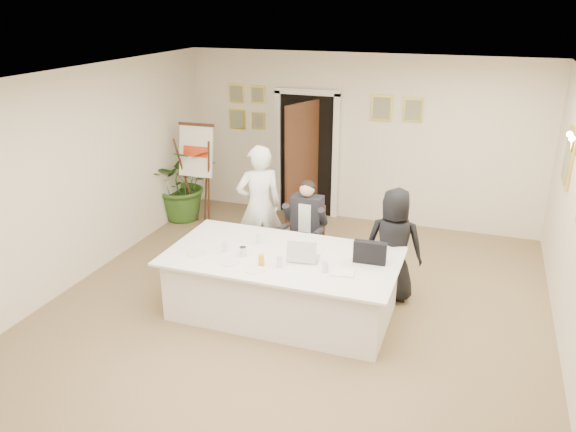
% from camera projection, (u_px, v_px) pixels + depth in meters
% --- Properties ---
extents(floor, '(7.00, 7.00, 0.00)m').
position_uv_depth(floor, '(289.00, 317.00, 6.76)').
color(floor, brown).
rests_on(floor, ground).
extents(ceiling, '(6.00, 7.00, 0.02)m').
position_uv_depth(ceiling, '(290.00, 81.00, 5.75)').
color(ceiling, white).
rests_on(ceiling, wall_back).
extents(wall_back, '(6.00, 0.10, 2.80)m').
position_uv_depth(wall_back, '(359.00, 140.00, 9.34)').
color(wall_back, beige).
rests_on(wall_back, floor).
extents(wall_front, '(6.00, 0.10, 2.80)m').
position_uv_depth(wall_front, '(85.00, 411.00, 3.18)').
color(wall_front, beige).
rests_on(wall_front, floor).
extents(wall_left, '(0.10, 7.00, 2.80)m').
position_uv_depth(wall_left, '(69.00, 181.00, 7.19)').
color(wall_left, beige).
rests_on(wall_left, floor).
extents(doorway, '(1.14, 0.86, 2.20)m').
position_uv_depth(doorway, '(305.00, 158.00, 9.58)').
color(doorway, black).
rests_on(doorway, floor).
extents(pictures_back_wall, '(3.40, 0.06, 0.80)m').
position_uv_depth(pictures_back_wall, '(313.00, 110.00, 9.40)').
color(pictures_back_wall, gold).
rests_on(pictures_back_wall, wall_back).
extents(pictures_right_wall, '(0.06, 2.20, 0.80)m').
position_uv_depth(pictures_right_wall, '(576.00, 175.00, 6.26)').
color(pictures_right_wall, gold).
rests_on(pictures_right_wall, wall_right).
extents(wall_sconce, '(0.20, 0.30, 0.24)m').
position_uv_depth(wall_sconce, '(574.00, 144.00, 6.16)').
color(wall_sconce, gold).
rests_on(wall_sconce, wall_right).
extents(conference_table, '(2.73, 1.45, 0.78)m').
position_uv_depth(conference_table, '(282.00, 284.00, 6.73)').
color(conference_table, white).
rests_on(conference_table, floor).
extents(seated_man, '(0.64, 0.67, 1.34)m').
position_uv_depth(seated_man, '(306.00, 227.00, 7.68)').
color(seated_man, black).
rests_on(seated_man, floor).
extents(flip_chart, '(0.59, 0.38, 1.69)m').
position_uv_depth(flip_chart, '(200.00, 179.00, 9.38)').
color(flip_chart, '#362111').
rests_on(flip_chart, floor).
extents(standing_man, '(0.76, 0.71, 1.75)m').
position_uv_depth(standing_man, '(259.00, 206.00, 7.86)').
color(standing_man, white).
rests_on(standing_man, floor).
extents(standing_woman, '(0.73, 0.49, 1.46)m').
position_uv_depth(standing_woman, '(394.00, 245.00, 6.96)').
color(standing_woman, black).
rests_on(standing_woman, floor).
extents(potted_palm, '(1.49, 1.42, 1.29)m').
position_uv_depth(potted_palm, '(184.00, 183.00, 9.60)').
color(potted_palm, '#2D551C').
rests_on(potted_palm, floor).
extents(laptop, '(0.39, 0.40, 0.28)m').
position_uv_depth(laptop, '(305.00, 248.00, 6.45)').
color(laptop, '#B7BABC').
rests_on(laptop, conference_table).
extents(laptop_bag, '(0.37, 0.12, 0.26)m').
position_uv_depth(laptop_bag, '(370.00, 252.00, 6.35)').
color(laptop_bag, black).
rests_on(laptop_bag, conference_table).
extents(paper_stack, '(0.29, 0.22, 0.03)m').
position_uv_depth(paper_stack, '(342.00, 273.00, 6.14)').
color(paper_stack, white).
rests_on(paper_stack, conference_table).
extents(plate_left, '(0.28, 0.28, 0.01)m').
position_uv_depth(plate_left, '(196.00, 253.00, 6.62)').
color(plate_left, white).
rests_on(plate_left, conference_table).
extents(plate_mid, '(0.29, 0.29, 0.01)m').
position_uv_depth(plate_mid, '(229.00, 262.00, 6.39)').
color(plate_mid, white).
rests_on(plate_mid, conference_table).
extents(plate_near, '(0.22, 0.22, 0.01)m').
position_uv_depth(plate_near, '(255.00, 270.00, 6.21)').
color(plate_near, white).
rests_on(plate_near, conference_table).
extents(glass_a, '(0.07, 0.07, 0.14)m').
position_uv_depth(glass_a, '(225.00, 246.00, 6.66)').
color(glass_a, silver).
rests_on(glass_a, conference_table).
extents(glass_b, '(0.07, 0.07, 0.14)m').
position_uv_depth(glass_b, '(279.00, 261.00, 6.27)').
color(glass_b, silver).
rests_on(glass_b, conference_table).
extents(glass_c, '(0.08, 0.08, 0.14)m').
position_uv_depth(glass_c, '(325.00, 266.00, 6.16)').
color(glass_c, silver).
rests_on(glass_c, conference_table).
extents(glass_d, '(0.06, 0.06, 0.14)m').
position_uv_depth(glass_d, '(259.00, 238.00, 6.88)').
color(glass_d, silver).
rests_on(glass_d, conference_table).
extents(oj_glass, '(0.08, 0.08, 0.13)m').
position_uv_depth(oj_glass, '(261.00, 260.00, 6.31)').
color(oj_glass, orange).
rests_on(oj_glass, conference_table).
extents(steel_jug, '(0.11, 0.11, 0.11)m').
position_uv_depth(steel_jug, '(243.00, 251.00, 6.56)').
color(steel_jug, silver).
rests_on(steel_jug, conference_table).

